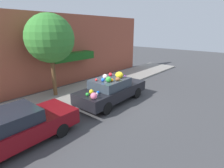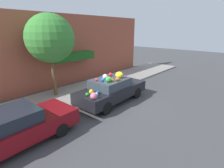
{
  "view_description": "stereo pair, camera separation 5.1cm",
  "coord_description": "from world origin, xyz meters",
  "views": [
    {
      "loc": [
        -7.16,
        -6.27,
        4.08
      ],
      "look_at": [
        0.0,
        0.01,
        1.08
      ],
      "focal_mm": 28.0,
      "sensor_mm": 36.0,
      "label": 1
    },
    {
      "loc": [
        -7.13,
        -6.31,
        4.08
      ],
      "look_at": [
        0.0,
        0.01,
        1.08
      ],
      "focal_mm": 28.0,
      "sensor_mm": 36.0,
      "label": 2
    }
  ],
  "objects": [
    {
      "name": "art_car",
      "position": [
        -0.05,
        0.0,
        0.77
      ],
      "size": [
        4.61,
        1.94,
        1.79
      ],
      "rotation": [
        0.0,
        0.0,
        0.03
      ],
      "color": "black",
      "rests_on": "ground"
    },
    {
      "name": "building_facade",
      "position": [
        0.03,
        4.92,
        2.55
      ],
      "size": [
        18.0,
        1.2,
        5.15
      ],
      "color": "#9E4C38",
      "rests_on": "ground"
    },
    {
      "name": "fire_hydrant",
      "position": [
        2.15,
        1.64,
        0.47
      ],
      "size": [
        0.2,
        0.2,
        0.7
      ],
      "color": "gold",
      "rests_on": "sidewalk_curb"
    },
    {
      "name": "street_tree",
      "position": [
        -1.76,
        3.2,
        3.56
      ],
      "size": [
        2.8,
        2.8,
        4.85
      ],
      "color": "brown",
      "rests_on": "sidewalk_curb"
    },
    {
      "name": "sidewalk_curb",
      "position": [
        0.0,
        2.7,
        0.06
      ],
      "size": [
        24.0,
        3.2,
        0.13
      ],
      "color": "gray",
      "rests_on": "ground"
    },
    {
      "name": "parked_car_plain",
      "position": [
        -5.42,
        -0.03,
        0.71
      ],
      "size": [
        4.58,
        1.93,
        1.38
      ],
      "rotation": [
        0.0,
        0.0,
        0.03
      ],
      "color": "maroon",
      "rests_on": "ground"
    },
    {
      "name": "ground_plane",
      "position": [
        0.0,
        0.0,
        0.0
      ],
      "size": [
        60.0,
        60.0,
        0.0
      ],
      "primitive_type": "plane",
      "color": "#424244"
    }
  ]
}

